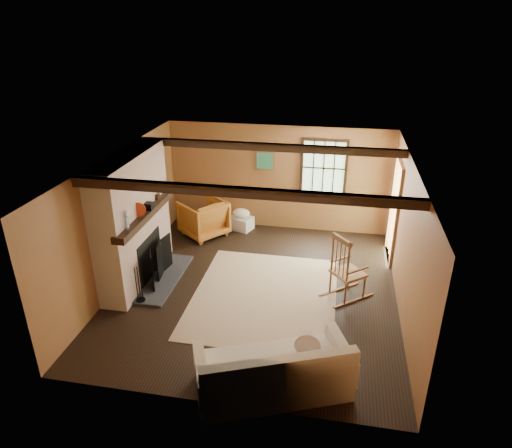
% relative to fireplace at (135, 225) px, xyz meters
% --- Properties ---
extents(ground, '(5.50, 5.50, 0.00)m').
position_rel_fireplace_xyz_m(ground, '(2.23, 0.00, -1.10)').
color(ground, black).
rests_on(ground, ground).
extents(room_envelope, '(5.02, 5.52, 2.44)m').
position_rel_fireplace_xyz_m(room_envelope, '(2.45, 0.26, 0.53)').
color(room_envelope, '#9A5636').
rests_on(room_envelope, ground).
extents(fireplace, '(1.02, 2.30, 2.40)m').
position_rel_fireplace_xyz_m(fireplace, '(0.00, 0.00, 0.00)').
color(fireplace, '#A54940').
rests_on(fireplace, ground).
extents(rug, '(2.50, 3.00, 0.01)m').
position_rel_fireplace_xyz_m(rug, '(2.43, -0.20, -1.10)').
color(rug, tan).
rests_on(rug, ground).
extents(rocking_chair, '(0.97, 0.91, 1.22)m').
position_rel_fireplace_xyz_m(rocking_chair, '(3.81, 0.04, -0.59)').
color(rocking_chair, tan).
rests_on(rocking_chair, ground).
extents(sofa, '(2.20, 1.58, 0.81)m').
position_rel_fireplace_xyz_m(sofa, '(2.92, -2.40, -0.81)').
color(sofa, white).
rests_on(sofa, ground).
extents(firewood_pile, '(0.59, 0.11, 0.21)m').
position_rel_fireplace_xyz_m(firewood_pile, '(0.37, 2.58, -1.00)').
color(firewood_pile, brown).
rests_on(firewood_pile, ground).
extents(laundry_basket, '(0.60, 0.53, 0.30)m').
position_rel_fireplace_xyz_m(laundry_basket, '(1.42, 2.46, -0.95)').
color(laundry_basket, white).
rests_on(laundry_basket, ground).
extents(basket_pillow, '(0.50, 0.45, 0.20)m').
position_rel_fireplace_xyz_m(basket_pillow, '(1.42, 2.46, -0.70)').
color(basket_pillow, white).
rests_on(basket_pillow, laundry_basket).
extents(armchair, '(1.26, 1.26, 0.83)m').
position_rel_fireplace_xyz_m(armchair, '(0.66, 2.01, -0.69)').
color(armchair, '#BF6026').
rests_on(armchair, ground).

